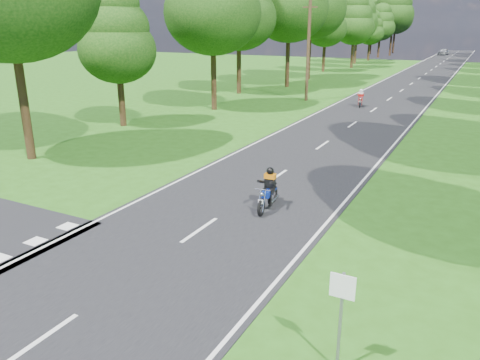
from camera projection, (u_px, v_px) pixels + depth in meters
The scene contains 9 objects.
ground at pixel (160, 258), 12.69m from camera, with size 160.00×160.00×0.00m, color #255413.
main_road at pixel (419, 78), 54.71m from camera, with size 7.00×140.00×0.02m, color black.
road_markings at pixel (416, 80), 53.19m from camera, with size 7.40×140.00×0.01m.
treeline at pixel (450, 6), 59.93m from camera, with size 40.00×115.35×14.78m.
telegraph_pole at pixel (308, 50), 37.57m from camera, with size 1.20×0.26×8.00m.
road_sign at pixel (341, 307), 8.15m from camera, with size 0.45×0.07×2.00m.
rider_near_blue at pixel (268, 189), 15.81m from camera, with size 0.57×1.71×1.43m, color #0E299C, non-canonical shape.
rider_far_red at pixel (361, 98), 35.61m from camera, with size 0.53×1.59×1.33m, color #B4160D, non-canonical shape.
distant_car at pixel (444, 52), 96.06m from camera, with size 1.59×3.94×1.34m, color #A8ABAF.
Camera 1 is at (7.19, -9.06, 6.02)m, focal length 35.00 mm.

